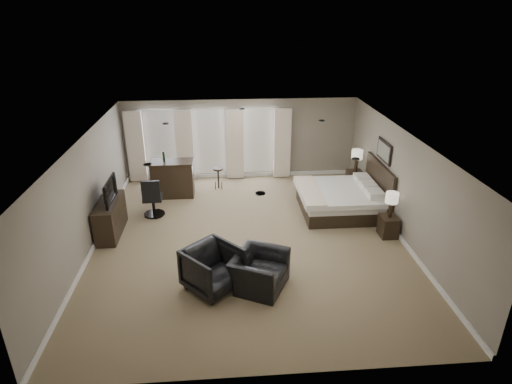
{
  "coord_description": "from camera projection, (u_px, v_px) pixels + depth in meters",
  "views": [
    {
      "loc": [
        -0.56,
        -9.2,
        5.35
      ],
      "look_at": [
        0.2,
        0.4,
        1.1
      ],
      "focal_mm": 30.0,
      "sensor_mm": 36.0,
      "label": 1
    }
  ],
  "objects": [
    {
      "name": "wall_art",
      "position": [
        384.0,
        151.0,
        11.4
      ],
      "size": [
        0.04,
        0.96,
        0.56
      ],
      "primitive_type": "cube",
      "color": "slate",
      "rests_on": "room"
    },
    {
      "name": "bar_stool_right",
      "position": [
        218.0,
        178.0,
        13.39
      ],
      "size": [
        0.36,
        0.36,
        0.68
      ],
      "primitive_type": "cube",
      "rotation": [
        0.0,
        0.0,
        0.13
      ],
      "color": "black",
      "rests_on": "ground"
    },
    {
      "name": "tv",
      "position": [
        108.0,
        199.0,
        10.5
      ],
      "size": [
        0.59,
        1.03,
        0.13
      ],
      "primitive_type": "imported",
      "rotation": [
        0.0,
        0.0,
        1.57
      ],
      "color": "black",
      "rests_on": "dresser"
    },
    {
      "name": "nightstand_near",
      "position": [
        388.0,
        226.0,
        10.66
      ],
      "size": [
        0.4,
        0.49,
        0.53
      ],
      "primitive_type": "cube",
      "color": "black",
      "rests_on": "ground"
    },
    {
      "name": "window_bay",
      "position": [
        210.0,
        144.0,
        13.78
      ],
      "size": [
        5.25,
        0.2,
        2.3
      ],
      "color": "silver",
      "rests_on": "room"
    },
    {
      "name": "lamp_near",
      "position": [
        391.0,
        205.0,
        10.42
      ],
      "size": [
        0.31,
        0.31,
        0.65
      ],
      "primitive_type": "cube",
      "color": "beige",
      "rests_on": "nightstand_near"
    },
    {
      "name": "armchair_near",
      "position": [
        259.0,
        266.0,
        8.65
      ],
      "size": [
        1.16,
        1.33,
        0.98
      ],
      "primitive_type": "imported",
      "rotation": [
        0.0,
        0.0,
        1.11
      ],
      "color": "black",
      "rests_on": "ground"
    },
    {
      "name": "desk_chair",
      "position": [
        153.0,
        197.0,
        11.59
      ],
      "size": [
        0.6,
        0.6,
        1.11
      ],
      "primitive_type": "cube",
      "rotation": [
        0.0,
        0.0,
        3.19
      ],
      "color": "black",
      "rests_on": "ground"
    },
    {
      "name": "armchair_far",
      "position": [
        213.0,
        267.0,
        8.59
      ],
      "size": [
        1.35,
        1.35,
        1.02
      ],
      "primitive_type": "imported",
      "rotation": [
        0.0,
        0.0,
        0.75
      ],
      "color": "black",
      "rests_on": "ground"
    },
    {
      "name": "room",
      "position": [
        249.0,
        191.0,
        10.07
      ],
      "size": [
        7.6,
        8.6,
        2.64
      ],
      "color": "#7D6C4F",
      "rests_on": "ground"
    },
    {
      "name": "nightstand_far",
      "position": [
        355.0,
        181.0,
        13.29
      ],
      "size": [
        0.45,
        0.56,
        0.61
      ],
      "primitive_type": "cube",
      "color": "black",
      "rests_on": "ground"
    },
    {
      "name": "bed",
      "position": [
        339.0,
        189.0,
        11.74
      ],
      "size": [
        2.19,
        2.09,
        1.39
      ],
      "primitive_type": "cube",
      "color": "silver",
      "rests_on": "ground"
    },
    {
      "name": "dresser",
      "position": [
        110.0,
        218.0,
        10.71
      ],
      "size": [
        0.49,
        1.51,
        0.88
      ],
      "primitive_type": "cube",
      "color": "black",
      "rests_on": "ground"
    },
    {
      "name": "lamp_far",
      "position": [
        357.0,
        161.0,
        13.02
      ],
      "size": [
        0.34,
        0.34,
        0.7
      ],
      "primitive_type": "cube",
      "color": "beige",
      "rests_on": "nightstand_far"
    },
    {
      "name": "bar_stool_left",
      "position": [
        159.0,
        174.0,
        13.6
      ],
      "size": [
        0.37,
        0.37,
        0.77
      ],
      "primitive_type": "cube",
      "rotation": [
        0.0,
        0.0,
        0.02
      ],
      "color": "black",
      "rests_on": "ground"
    },
    {
      "name": "bar_counter",
      "position": [
        173.0,
        179.0,
        12.79
      ],
      "size": [
        1.28,
        0.66,
        1.11
      ],
      "primitive_type": "cube",
      "color": "black",
      "rests_on": "ground"
    }
  ]
}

